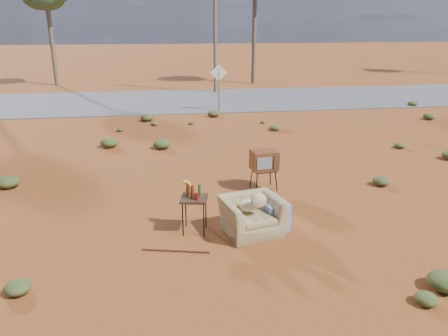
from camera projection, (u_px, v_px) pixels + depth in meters
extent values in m
plane|color=brown|center=(221.00, 226.00, 9.28)|extent=(140.00, 140.00, 0.00)
cube|color=#565659|center=(184.00, 101.00, 23.32)|extent=(140.00, 7.00, 0.04)
imported|color=olive|center=(252.00, 210.00, 8.85)|extent=(1.30, 1.01, 1.01)
ellipsoid|color=#CAB87C|center=(248.00, 206.00, 8.85)|extent=(0.37, 0.37, 0.22)
ellipsoid|color=#CAB87C|center=(259.00, 201.00, 8.61)|extent=(0.32, 0.16, 0.32)
cube|color=navy|center=(272.00, 213.00, 9.20)|extent=(0.65, 0.85, 0.59)
cube|color=black|center=(264.00, 170.00, 11.14)|extent=(0.63, 0.51, 0.03)
cylinder|color=black|center=(257.00, 183.00, 10.97)|extent=(0.03, 0.03, 0.52)
cylinder|color=black|center=(276.00, 181.00, 11.11)|extent=(0.03, 0.03, 0.52)
cylinder|color=black|center=(251.00, 178.00, 11.34)|extent=(0.03, 0.03, 0.52)
cylinder|color=black|center=(270.00, 176.00, 11.48)|extent=(0.03, 0.03, 0.52)
cube|color=brown|center=(264.00, 160.00, 11.06)|extent=(0.71, 0.58, 0.50)
cube|color=slate|center=(265.00, 163.00, 10.79)|extent=(0.39, 0.07, 0.31)
cube|color=#472D19|center=(276.00, 162.00, 10.87)|extent=(0.15, 0.04, 0.35)
cube|color=#342113|center=(194.00, 198.00, 8.82)|extent=(0.62, 0.62, 0.04)
cylinder|color=black|center=(183.00, 219.00, 8.75)|extent=(0.03, 0.03, 0.74)
cylinder|color=black|center=(204.00, 220.00, 8.73)|extent=(0.03, 0.03, 0.74)
cylinder|color=black|center=(186.00, 211.00, 9.15)|extent=(0.03, 0.03, 0.74)
cylinder|color=black|center=(206.00, 211.00, 9.13)|extent=(0.03, 0.03, 0.74)
cylinder|color=#4C1E0C|center=(188.00, 190.00, 8.82)|extent=(0.07, 0.07, 0.28)
cylinder|color=#4C1E0C|center=(192.00, 192.00, 8.68)|extent=(0.07, 0.07, 0.30)
cylinder|color=#2B5524|center=(200.00, 190.00, 8.86)|extent=(0.06, 0.06, 0.25)
cylinder|color=#B70E15|center=(197.00, 196.00, 8.69)|extent=(0.07, 0.07, 0.14)
cylinder|color=silver|center=(187.00, 191.00, 8.95)|extent=(0.08, 0.08, 0.15)
ellipsoid|color=yellow|center=(187.00, 183.00, 8.89)|extent=(0.17, 0.17, 0.13)
cylinder|color=#471F12|center=(176.00, 251.00, 8.26)|extent=(1.28, 0.33, 0.03)
cylinder|color=brown|center=(219.00, 90.00, 20.39)|extent=(0.06, 0.06, 2.00)
cube|color=silver|center=(219.00, 73.00, 20.13)|extent=(0.78, 0.04, 0.78)
cylinder|color=brown|center=(51.00, 38.00, 27.85)|extent=(0.28, 0.28, 6.00)
cylinder|color=brown|center=(254.00, 29.00, 28.46)|extent=(0.28, 0.28, 7.00)
cylinder|color=brown|center=(215.00, 22.00, 24.63)|extent=(0.20, 0.20, 8.00)
ellipsoid|color=#445123|center=(8.00, 182.00, 11.36)|extent=(0.56, 0.56, 0.31)
ellipsoid|color=#445123|center=(381.00, 181.00, 11.52)|extent=(0.44, 0.44, 0.24)
ellipsoid|color=#445123|center=(109.00, 142.00, 14.92)|extent=(0.60, 0.60, 0.33)
ellipsoid|color=#445123|center=(400.00, 145.00, 14.82)|extent=(0.36, 0.36, 0.20)
ellipsoid|color=#445123|center=(275.00, 128.00, 17.16)|extent=(0.40, 0.40, 0.22)
ellipsoid|color=#445123|center=(155.00, 124.00, 17.95)|extent=(0.30, 0.30, 0.17)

